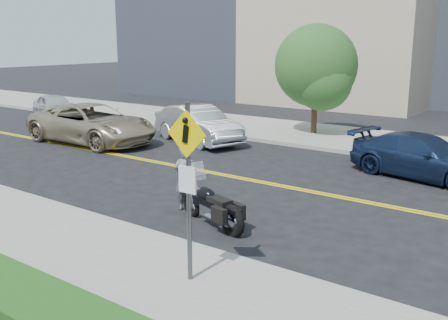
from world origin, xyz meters
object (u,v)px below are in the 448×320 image
object	(u,v)px
pedestrian_sign	(188,176)
motorcycle	(212,197)
suv	(92,124)
parked_car_white	(55,107)
parked_car_silver	(198,124)
parked_car_blue	(424,157)
motorcyclist	(186,176)

from	to	relation	value
pedestrian_sign	motorcycle	size ratio (longest dim) A/B	1.36
suv	parked_car_white	world-z (taller)	suv
pedestrian_sign	parked_car_white	bearing A→B (deg)	150.26
parked_car_silver	parked_car_blue	size ratio (longest dim) A/B	1.00
parked_car_white	suv	bearing A→B (deg)	-93.14
motorcyclist	parked_car_white	distance (m)	16.30
motorcycle	suv	xyz separation A→B (m)	(-9.68, 4.63, 0.11)
motorcyclist	parked_car_white	world-z (taller)	motorcyclist
parked_car_white	parked_car_blue	distance (m)	18.50
parked_car_white	motorcyclist	bearing A→B (deg)	-94.46
motorcycle	parked_car_white	size ratio (longest dim) A/B	0.56
parked_car_blue	motorcyclist	bearing A→B (deg)	160.91
suv	parked_car_silver	bearing A→B (deg)	-53.59
motorcycle	parked_car_blue	world-z (taller)	motorcycle
suv	parked_car_silver	distance (m)	4.23
pedestrian_sign	motorcycle	distance (m)	3.30
pedestrian_sign	parked_car_blue	distance (m)	9.79
pedestrian_sign	motorcyclist	size ratio (longest dim) A/B	1.75
pedestrian_sign	parked_car_silver	distance (m)	12.67
motorcyclist	parked_car_blue	world-z (taller)	motorcyclist
parked_car_blue	parked_car_silver	bearing A→B (deg)	99.32
suv	motorcycle	bearing A→B (deg)	-116.90
motorcycle	parked_car_silver	world-z (taller)	parked_car_silver
motorcyclist	suv	bearing A→B (deg)	-54.02
motorcycle	suv	world-z (taller)	suv
motorcycle	parked_car_white	distance (m)	17.54
motorcycle	parked_car_silver	bearing A→B (deg)	148.26
parked_car_silver	motorcyclist	bearing A→B (deg)	-124.27
motorcycle	parked_car_white	bearing A→B (deg)	172.11
pedestrian_sign	parked_car_blue	world-z (taller)	pedestrian_sign
suv	motorcyclist	bearing A→B (deg)	-117.36
pedestrian_sign	parked_car_blue	bearing A→B (deg)	83.98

